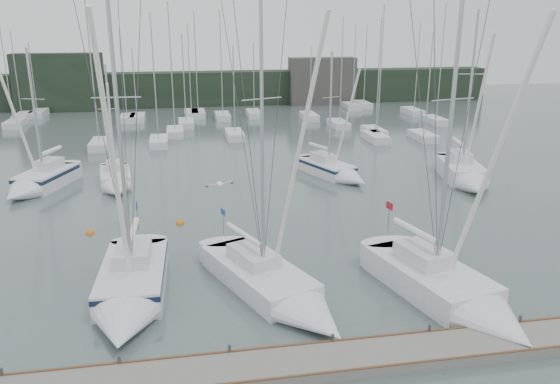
# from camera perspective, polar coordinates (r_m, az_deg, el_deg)

# --- Properties ---
(ground) EXTENTS (160.00, 160.00, 0.00)m
(ground) POSITION_cam_1_polar(r_m,az_deg,el_deg) (25.25, -1.49, -11.62)
(ground) COLOR #4E5F5B
(ground) RESTS_ON ground
(dock) EXTENTS (24.00, 2.00, 0.40)m
(dock) POSITION_cam_1_polar(r_m,az_deg,el_deg) (20.97, 0.70, -17.70)
(dock) COLOR slate
(dock) RESTS_ON ground
(far_treeline) EXTENTS (90.00, 4.00, 5.00)m
(far_treeline) POSITION_cam_1_polar(r_m,az_deg,el_deg) (84.46, -8.08, 10.64)
(far_treeline) COLOR black
(far_treeline) RESTS_ON ground
(far_building_left) EXTENTS (12.00, 3.00, 8.00)m
(far_building_left) POSITION_cam_1_polar(r_m,az_deg,el_deg) (83.93, -22.06, 10.55)
(far_building_left) COLOR black
(far_building_left) RESTS_ON ground
(far_building_right) EXTENTS (10.00, 3.00, 7.00)m
(far_building_right) POSITION_cam_1_polar(r_m,az_deg,el_deg) (85.00, 4.41, 11.48)
(far_building_right) COLOR #413F3C
(far_building_right) RESTS_ON ground
(mast_forest) EXTENTS (59.48, 28.03, 14.54)m
(mast_forest) POSITION_cam_1_polar(r_m,az_deg,el_deg) (67.73, -5.57, 7.35)
(mast_forest) COLOR silver
(mast_forest) RESTS_ON ground
(sailboat_near_left) EXTENTS (3.21, 9.53, 15.50)m
(sailboat_near_left) POSITION_cam_1_polar(r_m,az_deg,el_deg) (25.74, -15.45, -10.17)
(sailboat_near_left) COLOR silver
(sailboat_near_left) RESTS_ON ground
(sailboat_near_center) EXTENTS (6.35, 10.24, 15.41)m
(sailboat_near_center) POSITION_cam_1_polar(r_m,az_deg,el_deg) (25.08, 0.29, -10.54)
(sailboat_near_center) COLOR silver
(sailboat_near_center) RESTS_ON ground
(sailboat_near_right) EXTENTS (5.31, 9.94, 15.46)m
(sailboat_near_right) POSITION_cam_1_polar(r_m,az_deg,el_deg) (25.81, 18.13, -10.39)
(sailboat_near_right) COLOR silver
(sailboat_near_right) RESTS_ON ground
(sailboat_mid_a) EXTENTS (5.08, 7.95, 11.32)m
(sailboat_mid_a) POSITION_cam_1_polar(r_m,az_deg,el_deg) (44.86, -24.07, 0.86)
(sailboat_mid_a) COLOR silver
(sailboat_mid_a) RESTS_ON ground
(sailboat_mid_b) EXTENTS (3.08, 6.94, 9.94)m
(sailboat_mid_b) POSITION_cam_1_polar(r_m,az_deg,el_deg) (43.57, -16.76, 1.02)
(sailboat_mid_b) COLOR silver
(sailboat_mid_b) RESTS_ON ground
(sailboat_mid_d) EXTENTS (5.05, 7.97, 10.80)m
(sailboat_mid_d) POSITION_cam_1_polar(r_m,az_deg,el_deg) (44.67, 5.89, 2.13)
(sailboat_mid_d) COLOR silver
(sailboat_mid_d) RESTS_ON ground
(sailboat_mid_e) EXTENTS (4.59, 9.17, 13.98)m
(sailboat_mid_e) POSITION_cam_1_polar(r_m,az_deg,el_deg) (45.21, 18.88, 1.58)
(sailboat_mid_e) COLOR silver
(sailboat_mid_e) RESTS_ON ground
(buoy_a) EXTENTS (0.55, 0.55, 0.55)m
(buoy_a) POSITION_cam_1_polar(r_m,az_deg,el_deg) (35.15, -10.38, -3.28)
(buoy_a) COLOR orange
(buoy_a) RESTS_ON ground
(buoy_c) EXTENTS (0.52, 0.52, 0.52)m
(buoy_c) POSITION_cam_1_polar(r_m,az_deg,el_deg) (34.93, -19.23, -4.14)
(buoy_c) COLOR orange
(buoy_c) RESTS_ON ground
(seagull) EXTENTS (1.00, 0.48, 0.20)m
(seagull) POSITION_cam_1_polar(r_m,az_deg,el_deg) (20.45, -6.33, 0.84)
(seagull) COLOR white
(seagull) RESTS_ON ground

